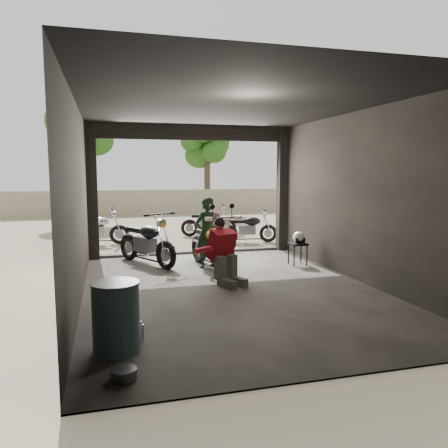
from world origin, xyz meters
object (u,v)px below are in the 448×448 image
main_bike (212,242)px  stool (298,246)px  outside_bike_c (249,226)px  left_bike (146,238)px  sign_post (291,186)px  helmet (299,237)px  mechanic (226,253)px  outside_bike_a (97,226)px  outside_bike_b (209,220)px  rider (206,233)px  oil_drum (116,318)px

main_bike → stool: size_ratio=3.53×
main_bike → outside_bike_c: bearing=47.0°
left_bike → sign_post: (4.15, 1.59, 1.08)m
helmet → outside_bike_c: bearing=87.6°
outside_bike_c → mechanic: bearing=165.4°
mechanic → outside_bike_a: bearing=91.2°
main_bike → outside_bike_c: (1.84, 3.08, -0.09)m
outside_bike_c → outside_bike_b: bearing=37.6°
left_bike → rider: bearing=-58.5°
outside_bike_a → mechanic: (2.36, -5.24, 0.07)m
outside_bike_a → rider: bearing=-144.3°
outside_bike_c → oil_drum: size_ratio=1.79×
stool → helmet: size_ratio=1.83×
outside_bike_c → rider: size_ratio=0.96×
helmet → oil_drum: 5.57m
rider → sign_post: 3.81m
outside_bike_a → outside_bike_c: 4.35m
left_bike → outside_bike_b: 4.47m
oil_drum → helmet: bearing=43.6°
stool → sign_post: size_ratio=0.20×
main_bike → sign_post: bearing=27.8°
outside_bike_c → helmet: (0.11, -3.20, 0.13)m
outside_bike_a → helmet: outside_bike_a is taller
main_bike → oil_drum: (-2.08, -3.96, -0.18)m
outside_bike_c → stool: 3.24m
outside_bike_b → rider: bearing=177.5°
rider → stool: (2.01, -0.27, -0.34)m
main_bike → stool: bearing=-16.8°
outside_bike_a → outside_bike_c: size_ratio=1.05×
outside_bike_a → mechanic: 5.75m
outside_bike_b → rider: 4.63m
outside_bike_a → stool: bearing=-128.9°
stool → oil_drum: bearing=-136.5°
outside_bike_c → main_bike: bearing=157.6°
outside_bike_c → helmet: size_ratio=5.35×
outside_bike_b → sign_post: bearing=-129.4°
outside_bike_b → sign_post: sign_post is taller
main_bike → helmet: main_bike is taller
outside_bike_a → oil_drum: outside_bike_a is taller
outside_bike_c → sign_post: sign_post is taller
outside_bike_b → outside_bike_c: size_ratio=1.04×
outside_bike_a → outside_bike_c: outside_bike_a is taller
rider → sign_post: sign_post is taller
outside_bike_b → helmet: outside_bike_b is taller
mechanic → main_bike: bearing=63.9°
left_bike → oil_drum: bearing=-129.1°
stool → outside_bike_a: bearing=137.5°
outside_bike_b → rider: (-1.09, -4.49, 0.25)m
left_bike → mechanic: size_ratio=1.49×
main_bike → outside_bike_a: main_bike is taller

